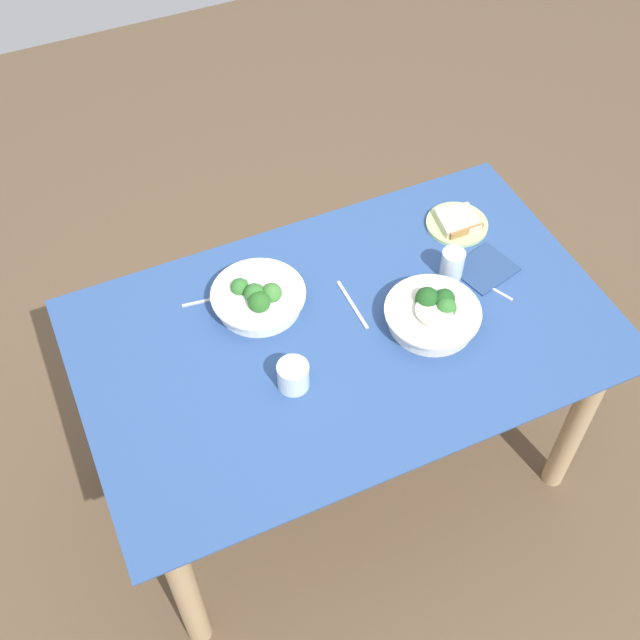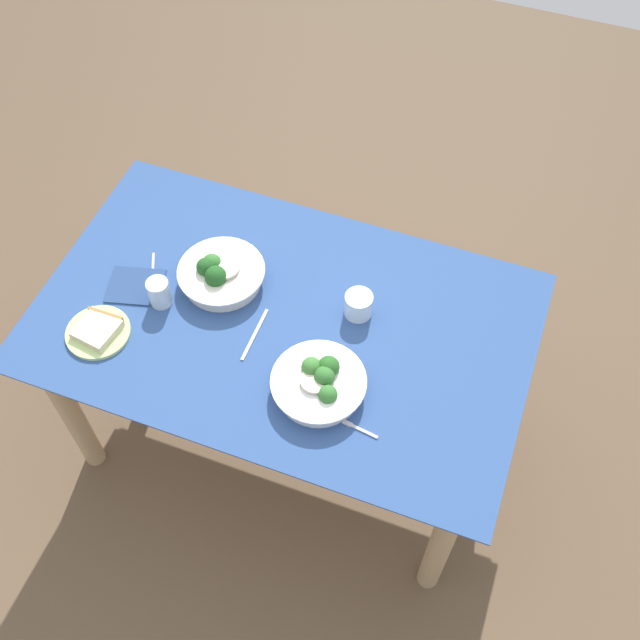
{
  "view_description": "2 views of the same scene",
  "coord_description": "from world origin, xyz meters",
  "px_view_note": "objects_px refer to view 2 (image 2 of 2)",
  "views": [
    {
      "loc": [
        -0.63,
        -1.22,
        2.46
      ],
      "look_at": [
        -0.05,
        0.06,
        0.74
      ],
      "focal_mm": 45.17,
      "sensor_mm": 36.0,
      "label": 1
    },
    {
      "loc": [
        -0.55,
        1.17,
        2.59
      ],
      "look_at": [
        -0.11,
        -0.03,
        0.74
      ],
      "focal_mm": 42.83,
      "sensor_mm": 36.0,
      "label": 2
    }
  ],
  "objects_px": {
    "bread_side_plate": "(98,331)",
    "fork_by_far_bowl": "(153,268)",
    "fork_by_near_bowl": "(358,429)",
    "broccoli_bowl_far": "(319,383)",
    "napkin_folded_upper": "(135,286)",
    "water_glass_center": "(359,305)",
    "table_knife_left": "(255,334)",
    "water_glass_side": "(159,292)",
    "broccoli_bowl_near": "(220,274)"
  },
  "relations": [
    {
      "from": "bread_side_plate",
      "to": "fork_by_far_bowl",
      "type": "distance_m",
      "value": 0.27
    },
    {
      "from": "fork_by_near_bowl",
      "to": "bread_side_plate",
      "type": "bearing_deg",
      "value": 5.46
    },
    {
      "from": "broccoli_bowl_far",
      "to": "napkin_folded_upper",
      "type": "height_order",
      "value": "broccoli_bowl_far"
    },
    {
      "from": "water_glass_center",
      "to": "fork_by_far_bowl",
      "type": "xyz_separation_m",
      "value": [
        0.65,
        0.06,
        -0.04
      ]
    },
    {
      "from": "table_knife_left",
      "to": "napkin_folded_upper",
      "type": "distance_m",
      "value": 0.41
    },
    {
      "from": "water_glass_side",
      "to": "fork_by_near_bowl",
      "type": "relative_size",
      "value": 0.86
    },
    {
      "from": "water_glass_center",
      "to": "napkin_folded_upper",
      "type": "height_order",
      "value": "water_glass_center"
    },
    {
      "from": "water_glass_center",
      "to": "fork_by_far_bowl",
      "type": "bearing_deg",
      "value": 5.63
    },
    {
      "from": "broccoli_bowl_far",
      "to": "fork_by_far_bowl",
      "type": "height_order",
      "value": "broccoli_bowl_far"
    },
    {
      "from": "bread_side_plate",
      "to": "fork_by_near_bowl",
      "type": "xyz_separation_m",
      "value": [
        -0.81,
        0.03,
        -0.01
      ]
    },
    {
      "from": "fork_by_far_bowl",
      "to": "table_knife_left",
      "type": "xyz_separation_m",
      "value": [
        -0.39,
        0.12,
        -0.0
      ]
    },
    {
      "from": "water_glass_side",
      "to": "fork_by_far_bowl",
      "type": "height_order",
      "value": "water_glass_side"
    },
    {
      "from": "broccoli_bowl_near",
      "to": "fork_by_far_bowl",
      "type": "bearing_deg",
      "value": 7.47
    },
    {
      "from": "table_knife_left",
      "to": "fork_by_far_bowl",
      "type": "bearing_deg",
      "value": 73.34
    },
    {
      "from": "table_knife_left",
      "to": "fork_by_near_bowl",
      "type": "bearing_deg",
      "value": -115.86
    },
    {
      "from": "water_glass_center",
      "to": "table_knife_left",
      "type": "bearing_deg",
      "value": 35.11
    },
    {
      "from": "fork_by_near_bowl",
      "to": "napkin_folded_upper",
      "type": "height_order",
      "value": "napkin_folded_upper"
    },
    {
      "from": "broccoli_bowl_far",
      "to": "fork_by_near_bowl",
      "type": "height_order",
      "value": "broccoli_bowl_far"
    },
    {
      "from": "fork_by_far_bowl",
      "to": "napkin_folded_upper",
      "type": "distance_m",
      "value": 0.08
    },
    {
      "from": "water_glass_side",
      "to": "fork_by_near_bowl",
      "type": "height_order",
      "value": "water_glass_side"
    },
    {
      "from": "bread_side_plate",
      "to": "water_glass_center",
      "type": "bearing_deg",
      "value": -154.06
    },
    {
      "from": "water_glass_center",
      "to": "napkin_folded_upper",
      "type": "distance_m",
      "value": 0.69
    },
    {
      "from": "broccoli_bowl_far",
      "to": "broccoli_bowl_near",
      "type": "xyz_separation_m",
      "value": [
        0.41,
        -0.25,
        0.0
      ]
    },
    {
      "from": "water_glass_side",
      "to": "napkin_folded_upper",
      "type": "distance_m",
      "value": 0.11
    },
    {
      "from": "broccoli_bowl_far",
      "to": "broccoli_bowl_near",
      "type": "distance_m",
      "value": 0.48
    },
    {
      "from": "broccoli_bowl_near",
      "to": "napkin_folded_upper",
      "type": "relative_size",
      "value": 1.62
    },
    {
      "from": "water_glass_center",
      "to": "table_knife_left",
      "type": "distance_m",
      "value": 0.32
    },
    {
      "from": "fork_by_near_bowl",
      "to": "napkin_folded_upper",
      "type": "bearing_deg",
      "value": -7.9
    },
    {
      "from": "broccoli_bowl_far",
      "to": "fork_by_near_bowl",
      "type": "relative_size",
      "value": 2.51
    },
    {
      "from": "bread_side_plate",
      "to": "table_knife_left",
      "type": "xyz_separation_m",
      "value": [
        -0.43,
        -0.15,
        -0.01
      ]
    },
    {
      "from": "bread_side_plate",
      "to": "table_knife_left",
      "type": "relative_size",
      "value": 1.0
    },
    {
      "from": "bread_side_plate",
      "to": "water_glass_side",
      "type": "relative_size",
      "value": 2.08
    },
    {
      "from": "broccoli_bowl_far",
      "to": "table_knife_left",
      "type": "xyz_separation_m",
      "value": [
        0.24,
        -0.11,
        -0.03
      ]
    },
    {
      "from": "napkin_folded_upper",
      "to": "broccoli_bowl_near",
      "type": "bearing_deg",
      "value": -155.35
    },
    {
      "from": "bread_side_plate",
      "to": "napkin_folded_upper",
      "type": "xyz_separation_m",
      "value": [
        -0.02,
        -0.19,
        -0.01
      ]
    },
    {
      "from": "broccoli_bowl_far",
      "to": "broccoli_bowl_near",
      "type": "bearing_deg",
      "value": -31.2
    },
    {
      "from": "fork_by_near_bowl",
      "to": "napkin_folded_upper",
      "type": "xyz_separation_m",
      "value": [
        0.79,
        -0.22,
        0.0
      ]
    },
    {
      "from": "table_knife_left",
      "to": "water_glass_center",
      "type": "bearing_deg",
      "value": -55.02
    },
    {
      "from": "broccoli_bowl_near",
      "to": "fork_by_near_bowl",
      "type": "height_order",
      "value": "broccoli_bowl_near"
    },
    {
      "from": "broccoli_bowl_far",
      "to": "bread_side_plate",
      "type": "relative_size",
      "value": 1.4
    },
    {
      "from": "bread_side_plate",
      "to": "water_glass_side",
      "type": "distance_m",
      "value": 0.21
    },
    {
      "from": "napkin_folded_upper",
      "to": "bread_side_plate",
      "type": "bearing_deg",
      "value": 84.42
    },
    {
      "from": "table_knife_left",
      "to": "water_glass_side",
      "type": "bearing_deg",
      "value": 87.43
    },
    {
      "from": "broccoli_bowl_near",
      "to": "table_knife_left",
      "type": "height_order",
      "value": "broccoli_bowl_near"
    },
    {
      "from": "broccoli_bowl_far",
      "to": "napkin_folded_upper",
      "type": "xyz_separation_m",
      "value": [
        0.65,
        -0.14,
        -0.03
      ]
    },
    {
      "from": "water_glass_center",
      "to": "table_knife_left",
      "type": "height_order",
      "value": "water_glass_center"
    },
    {
      "from": "napkin_folded_upper",
      "to": "fork_by_near_bowl",
      "type": "bearing_deg",
      "value": 164.49
    },
    {
      "from": "bread_side_plate",
      "to": "water_glass_center",
      "type": "xyz_separation_m",
      "value": [
        -0.69,
        -0.33,
        0.03
      ]
    },
    {
      "from": "broccoli_bowl_near",
      "to": "fork_by_far_bowl",
      "type": "height_order",
      "value": "broccoli_bowl_near"
    },
    {
      "from": "fork_by_near_bowl",
      "to": "broccoli_bowl_near",
      "type": "bearing_deg",
      "value": -23.08
    }
  ]
}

